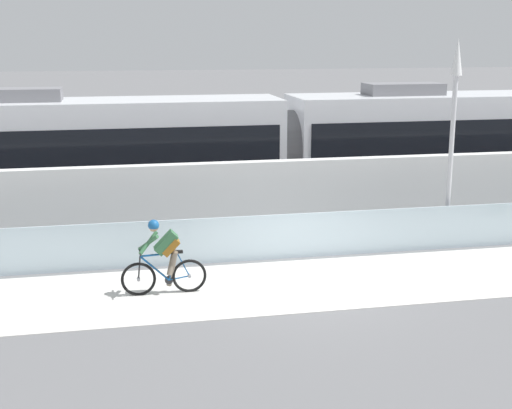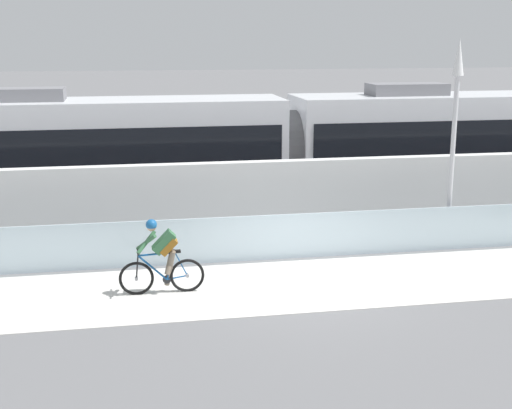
# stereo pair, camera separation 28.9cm
# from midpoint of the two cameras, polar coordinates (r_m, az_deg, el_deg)

# --- Properties ---
(ground_plane) EXTENTS (200.00, 200.00, 0.00)m
(ground_plane) POSITION_cam_midpoint_polar(r_m,az_deg,el_deg) (15.32, 3.78, -6.45)
(ground_plane) COLOR slate
(bike_path_deck) EXTENTS (32.00, 3.20, 0.01)m
(bike_path_deck) POSITION_cam_midpoint_polar(r_m,az_deg,el_deg) (15.32, 3.78, -6.43)
(bike_path_deck) COLOR silver
(bike_path_deck) RESTS_ON ground
(glass_parapet) EXTENTS (32.00, 0.05, 1.10)m
(glass_parapet) POSITION_cam_midpoint_polar(r_m,az_deg,el_deg) (16.85, 2.18, -2.60)
(glass_parapet) COLOR silver
(glass_parapet) RESTS_ON ground
(concrete_barrier_wall) EXTENTS (32.00, 0.36, 2.08)m
(concrete_barrier_wall) POSITION_cam_midpoint_polar(r_m,az_deg,el_deg) (18.43, 0.89, 0.39)
(concrete_barrier_wall) COLOR silver
(concrete_barrier_wall) RESTS_ON ground
(tram_rail_near) EXTENTS (32.00, 0.08, 0.01)m
(tram_rail_near) POSITION_cam_midpoint_polar(r_m,az_deg,el_deg) (21.04, -0.55, -0.85)
(tram_rail_near) COLOR #595654
(tram_rail_near) RESTS_ON ground
(tram_rail_far) EXTENTS (32.00, 0.08, 0.01)m
(tram_rail_far) POSITION_cam_midpoint_polar(r_m,az_deg,el_deg) (22.41, -1.24, 0.04)
(tram_rail_far) COLOR #595654
(tram_rail_far) RESTS_ON ground
(tram) EXTENTS (22.56, 2.54, 3.81)m
(tram) POSITION_cam_midpoint_polar(r_m,az_deg,el_deg) (21.57, 1.96, 4.62)
(tram) COLOR silver
(tram) RESTS_ON ground
(cyclist_on_bike) EXTENTS (1.77, 0.58, 1.61)m
(cyclist_on_bike) POSITION_cam_midpoint_polar(r_m,az_deg,el_deg) (14.60, -8.07, -4.34)
(cyclist_on_bike) COLOR black
(cyclist_on_bike) RESTS_ON ground
(lamp_post_antenna) EXTENTS (0.28, 0.28, 5.20)m
(lamp_post_antenna) POSITION_cam_midpoint_polar(r_m,az_deg,el_deg) (18.05, 15.32, 6.90)
(lamp_post_antenna) COLOR gray
(lamp_post_antenna) RESTS_ON ground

